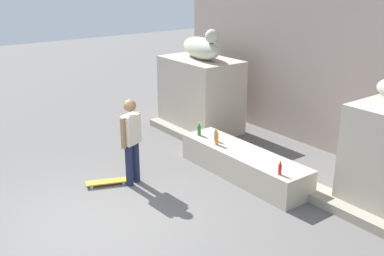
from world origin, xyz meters
The scene contains 12 objects.
ground_plane centered at (0.00, 0.00, 0.00)m, with size 40.00×40.00×0.00m, color #605E5B.
facade_wall centered at (0.00, 5.80, 2.65)m, with size 9.51×0.60×5.30m, color #B29E92.
pedestal_left centered at (-2.78, 4.20, 0.91)m, with size 2.01×1.30×1.82m, color #B7AD99.
statue_reclining_left centered at (-2.74, 4.20, 2.11)m, with size 1.68×0.85×0.78m.
ledge_block centered at (0.00, 3.10, 0.27)m, with size 2.97×0.79×0.54m, color #B7AD99.
skater centered at (-1.03, 1.20, 0.92)m, with size 0.32×0.51×1.67m.
skateboard centered at (-1.27, 0.77, 0.06)m, with size 0.48×0.82×0.08m.
bottle_orange centered at (-0.57, 2.89, 0.67)m, with size 0.07×0.07×0.31m.
bottle_blue centered at (-0.75, 3.01, 0.65)m, with size 0.06×0.06×0.26m.
bottle_green centered at (-1.23, 2.95, 0.66)m, with size 0.08×0.08×0.28m.
bottle_red centered at (1.17, 2.85, 0.65)m, with size 0.06×0.06×0.26m.
stair_step centered at (0.00, 3.53, 0.08)m, with size 7.56×0.50×0.16m, color gray.
Camera 1 is at (5.90, -2.60, 3.86)m, focal length 42.08 mm.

